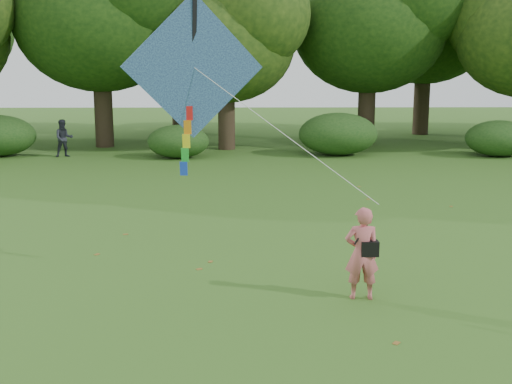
{
  "coord_description": "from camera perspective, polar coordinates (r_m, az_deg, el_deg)",
  "views": [
    {
      "loc": [
        -1.09,
        -10.39,
        3.97
      ],
      "look_at": [
        -0.89,
        2.0,
        1.5
      ],
      "focal_mm": 45.0,
      "sensor_mm": 36.0,
      "label": 1
    }
  ],
  "objects": [
    {
      "name": "crossbody_bag",
      "position": [
        11.09,
        10.03,
        -4.9
      ],
      "size": [
        0.43,
        0.2,
        0.68
      ],
      "color": "black",
      "rests_on": "ground"
    },
    {
      "name": "tree_line",
      "position": [
        33.42,
        3.95,
        14.06
      ],
      "size": [
        54.7,
        15.3,
        9.48
      ],
      "color": "#3A2D1E",
      "rests_on": "ground"
    },
    {
      "name": "flying_kite",
      "position": [
        11.94,
        -5.58,
        10.8
      ],
      "size": [
        4.45,
        1.85,
        3.57
      ],
      "color": "#2534A1",
      "rests_on": "ground"
    },
    {
      "name": "ground",
      "position": [
        11.18,
        4.82,
        -9.58
      ],
      "size": [
        100.0,
        100.0,
        0.0
      ],
      "primitive_type": "plane",
      "color": "#265114",
      "rests_on": "ground"
    },
    {
      "name": "man_kite_flyer",
      "position": [
        11.13,
        9.4,
        -5.4
      ],
      "size": [
        0.6,
        0.41,
        1.62
      ],
      "primitive_type": "imported",
      "rotation": [
        0.0,
        0.0,
        3.11
      ],
      "color": "#C75D62",
      "rests_on": "ground"
    },
    {
      "name": "fallen_leaves",
      "position": [
        15.38,
        5.57,
        -3.72
      ],
      "size": [
        10.31,
        12.24,
        0.01
      ],
      "color": "brown",
      "rests_on": "ground"
    },
    {
      "name": "shrub_band",
      "position": [
        28.17,
        -0.16,
        4.94
      ],
      "size": [
        39.15,
        3.22,
        1.88
      ],
      "color": "#264919",
      "rests_on": "ground"
    },
    {
      "name": "bystander_left",
      "position": [
        29.13,
        -16.71,
        4.59
      ],
      "size": [
        0.97,
        0.87,
        1.63
      ],
      "primitive_type": "imported",
      "rotation": [
        0.0,
        0.0,
        0.39
      ],
      "color": "#242731",
      "rests_on": "ground"
    }
  ]
}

